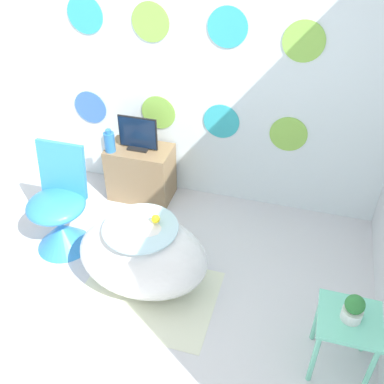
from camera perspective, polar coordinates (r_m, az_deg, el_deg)
name	(u,v)px	position (r m, az deg, el deg)	size (l,w,h in m)	color
wall_back_dotted	(188,56)	(3.70, -0.49, 16.90)	(4.35, 0.05, 2.60)	white
rug	(148,295)	(3.36, -5.63, -12.93)	(0.98, 0.74, 0.01)	silver
bathtub	(143,256)	(3.24, -6.24, -8.04)	(0.94, 0.63, 0.58)	white
rubber_duck	(156,219)	(3.03, -4.66, -3.40)	(0.06, 0.07, 0.07)	yellow
chair	(60,218)	(3.69, -16.42, -3.22)	(0.46, 0.46, 0.86)	#338CE0
tv_cabinet	(141,172)	(4.11, -6.50, 2.49)	(0.57, 0.34, 0.51)	#8E704C
tv	(138,135)	(3.91, -6.88, 7.21)	(0.35, 0.12, 0.30)	black
vase	(109,142)	(3.93, -10.44, 6.32)	(0.09, 0.09, 0.21)	#2D72B7
side_table	(347,328)	(2.88, 19.07, -16.06)	(0.36, 0.36, 0.45)	#72D8B7
potted_plant_left	(354,309)	(2.74, 19.84, -13.76)	(0.12, 0.12, 0.18)	white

